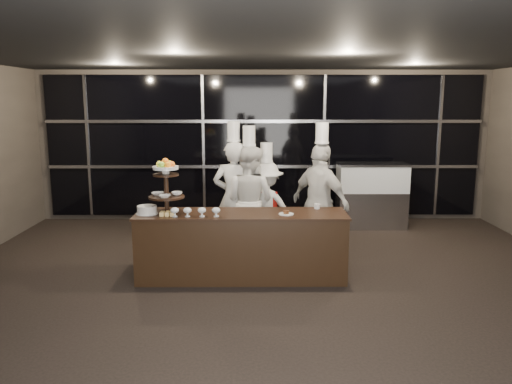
{
  "coord_description": "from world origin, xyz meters",
  "views": [
    {
      "loc": [
        -0.2,
        -5.03,
        2.42
      ],
      "look_at": [
        -0.17,
        1.82,
        1.15
      ],
      "focal_mm": 35.0,
      "sensor_mm": 36.0,
      "label": 1
    }
  ],
  "objects_px": {
    "chef_a": "(234,197)",
    "layer_cake": "(147,210)",
    "buffet_counter": "(241,245)",
    "display_stand": "(166,182)",
    "chef_d": "(320,202)",
    "chef_b": "(249,200)",
    "chef_c": "(266,206)",
    "display_case": "(372,192)"
  },
  "relations": [
    {
      "from": "chef_a",
      "to": "chef_b",
      "type": "distance_m",
      "value": 0.25
    },
    {
      "from": "buffet_counter",
      "to": "layer_cake",
      "type": "relative_size",
      "value": 9.47
    },
    {
      "from": "display_stand",
      "to": "chef_a",
      "type": "height_order",
      "value": "chef_a"
    },
    {
      "from": "chef_a",
      "to": "layer_cake",
      "type": "bearing_deg",
      "value": -134.15
    },
    {
      "from": "chef_a",
      "to": "chef_b",
      "type": "relative_size",
      "value": 1.03
    },
    {
      "from": "buffet_counter",
      "to": "chef_b",
      "type": "relative_size",
      "value": 1.4
    },
    {
      "from": "buffet_counter",
      "to": "layer_cake",
      "type": "height_order",
      "value": "layer_cake"
    },
    {
      "from": "buffet_counter",
      "to": "chef_b",
      "type": "xyz_separation_m",
      "value": [
        0.1,
        1.05,
        0.41
      ]
    },
    {
      "from": "buffet_counter",
      "to": "display_stand",
      "type": "distance_m",
      "value": 1.33
    },
    {
      "from": "display_stand",
      "to": "chef_a",
      "type": "xyz_separation_m",
      "value": [
        0.86,
        1.1,
        -0.41
      ]
    },
    {
      "from": "display_case",
      "to": "chef_a",
      "type": "distance_m",
      "value": 3.07
    },
    {
      "from": "chef_d",
      "to": "buffet_counter",
      "type": "bearing_deg",
      "value": -146.74
    },
    {
      "from": "buffet_counter",
      "to": "layer_cake",
      "type": "xyz_separation_m",
      "value": [
        -1.26,
        -0.05,
        0.51
      ]
    },
    {
      "from": "display_case",
      "to": "chef_d",
      "type": "xyz_separation_m",
      "value": [
        -1.25,
        -2.01,
        0.23
      ]
    },
    {
      "from": "display_stand",
      "to": "chef_a",
      "type": "relative_size",
      "value": 0.35
    },
    {
      "from": "buffet_counter",
      "to": "chef_a",
      "type": "height_order",
      "value": "chef_a"
    },
    {
      "from": "display_stand",
      "to": "chef_a",
      "type": "distance_m",
      "value": 1.46
    },
    {
      "from": "layer_cake",
      "to": "display_stand",
      "type": "bearing_deg",
      "value": 10.93
    },
    {
      "from": "display_stand",
      "to": "layer_cake",
      "type": "relative_size",
      "value": 2.48
    },
    {
      "from": "display_stand",
      "to": "chef_d",
      "type": "relative_size",
      "value": 0.36
    },
    {
      "from": "buffet_counter",
      "to": "display_case",
      "type": "distance_m",
      "value": 3.69
    },
    {
      "from": "buffet_counter",
      "to": "chef_c",
      "type": "relative_size",
      "value": 1.61
    },
    {
      "from": "layer_cake",
      "to": "chef_a",
      "type": "xyz_separation_m",
      "value": [
        1.12,
        1.15,
        -0.05
      ]
    },
    {
      "from": "buffet_counter",
      "to": "chef_d",
      "type": "distance_m",
      "value": 1.47
    },
    {
      "from": "display_case",
      "to": "chef_b",
      "type": "height_order",
      "value": "chef_b"
    },
    {
      "from": "display_stand",
      "to": "display_case",
      "type": "xyz_separation_m",
      "value": [
        3.42,
        2.78,
        -0.65
      ]
    },
    {
      "from": "chef_c",
      "to": "display_stand",
      "type": "bearing_deg",
      "value": -138.37
    },
    {
      "from": "display_case",
      "to": "chef_d",
      "type": "bearing_deg",
      "value": -121.92
    },
    {
      "from": "chef_c",
      "to": "chef_b",
      "type": "bearing_deg",
      "value": -147.92
    },
    {
      "from": "chef_c",
      "to": "layer_cake",
      "type": "bearing_deg",
      "value": -142.1
    },
    {
      "from": "buffet_counter",
      "to": "chef_d",
      "type": "relative_size",
      "value": 1.36
    },
    {
      "from": "chef_b",
      "to": "chef_d",
      "type": "xyz_separation_m",
      "value": [
        1.07,
        -0.28,
        0.03
      ]
    },
    {
      "from": "display_stand",
      "to": "chef_d",
      "type": "xyz_separation_m",
      "value": [
        2.17,
        0.77,
        -0.43
      ]
    },
    {
      "from": "display_case",
      "to": "chef_b",
      "type": "distance_m",
      "value": 2.9
    },
    {
      "from": "buffet_counter",
      "to": "display_stand",
      "type": "bearing_deg",
      "value": -179.99
    },
    {
      "from": "display_stand",
      "to": "chef_b",
      "type": "bearing_deg",
      "value": 43.63
    },
    {
      "from": "buffet_counter",
      "to": "chef_b",
      "type": "distance_m",
      "value": 1.13
    },
    {
      "from": "chef_b",
      "to": "chef_a",
      "type": "bearing_deg",
      "value": 166.1
    },
    {
      "from": "buffet_counter",
      "to": "chef_d",
      "type": "xyz_separation_m",
      "value": [
        1.17,
        0.77,
        0.45
      ]
    },
    {
      "from": "chef_c",
      "to": "display_case",
      "type": "bearing_deg",
      "value": 37.24
    },
    {
      "from": "buffet_counter",
      "to": "chef_a",
      "type": "distance_m",
      "value": 1.2
    },
    {
      "from": "chef_b",
      "to": "chef_c",
      "type": "distance_m",
      "value": 0.35
    }
  ]
}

